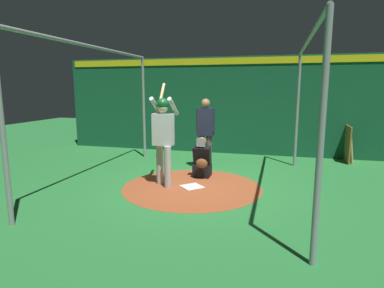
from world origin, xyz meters
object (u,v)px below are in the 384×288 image
object	(u,v)px
home_plate	(192,187)
batter	(163,132)
catcher	(202,161)
bat_rack	(347,144)
umpire	(205,130)

from	to	relation	value
home_plate	batter	size ratio (longest dim) A/B	0.19
batter	catcher	xyz separation A→B (m)	(-0.89, 0.65, -0.80)
batter	home_plate	bearing A→B (deg)	92.88
home_plate	catcher	world-z (taller)	catcher
home_plate	bat_rack	xyz separation A→B (m)	(-3.71, 3.72, 0.48)
home_plate	bat_rack	size ratio (longest dim) A/B	0.36
catcher	bat_rack	distance (m)	4.68
home_plate	umpire	bearing A→B (deg)	-177.12
home_plate	bat_rack	bearing A→B (deg)	134.88
home_plate	bat_rack	distance (m)	5.28
home_plate	catcher	bearing A→B (deg)	178.66
catcher	home_plate	bearing A→B (deg)	-1.34
catcher	bat_rack	world-z (taller)	bat_rack
bat_rack	umpire	bearing A→B (deg)	-61.74
batter	umpire	size ratio (longest dim) A/B	1.21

